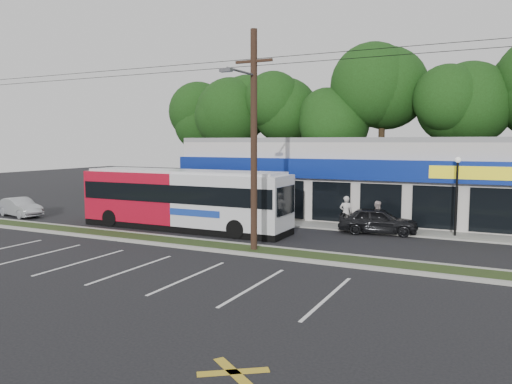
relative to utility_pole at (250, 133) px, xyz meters
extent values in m
plane|color=black|center=(-2.83, -0.93, -5.41)|extent=(120.00, 120.00, 0.00)
cube|color=#253616|center=(-2.83, 0.07, -5.35)|extent=(40.00, 1.60, 0.12)
cube|color=#9E9E93|center=(-2.83, -0.78, -5.34)|extent=(40.00, 0.25, 0.14)
cube|color=#9E9E93|center=(-2.83, 0.92, -5.34)|extent=(40.00, 0.25, 0.14)
cube|color=#9E9E93|center=(2.17, 8.07, -5.36)|extent=(32.00, 2.20, 0.10)
cube|color=beige|center=(2.67, 15.07, -2.91)|extent=(25.00, 12.00, 5.00)
cube|color=navy|center=(2.67, 8.82, -2.01)|extent=(25.00, 0.50, 1.20)
cube|color=black|center=(2.67, 9.01, -4.01)|extent=(24.00, 0.12, 2.40)
cube|color=yellow|center=(9.67, 8.55, -2.01)|extent=(6.00, 0.06, 0.70)
cube|color=gray|center=(2.67, 15.07, -0.26)|extent=(25.00, 12.00, 0.30)
cylinder|color=black|center=(0.17, 0.07, -0.41)|extent=(0.30, 0.30, 10.00)
cube|color=black|center=(0.17, 0.07, 3.19)|extent=(1.80, 0.12, 0.12)
cylinder|color=#59595E|center=(0.17, -1.13, 2.59)|extent=(0.10, 2.40, 0.10)
cube|color=#59595E|center=(0.17, -2.43, 2.49)|extent=(0.50, 0.25, 0.15)
cylinder|color=black|center=(-2.83, 0.07, 3.29)|extent=(50.00, 0.02, 0.02)
cylinder|color=black|center=(-2.83, 0.07, 2.99)|extent=(50.00, 0.02, 0.02)
cylinder|color=black|center=(8.17, 7.87, -3.41)|extent=(0.12, 0.12, 4.00)
sphere|color=silver|center=(8.17, 7.87, -1.31)|extent=(0.30, 0.30, 0.30)
cylinder|color=black|center=(-18.83, 25.07, -2.55)|extent=(0.56, 0.56, 5.72)
sphere|color=black|center=(-18.83, 25.07, 3.04)|extent=(6.76, 6.76, 6.76)
cylinder|color=black|center=(-13.83, 25.07, -2.55)|extent=(0.56, 0.56, 5.72)
sphere|color=black|center=(-13.83, 25.07, 3.04)|extent=(6.76, 6.76, 6.76)
cylinder|color=black|center=(-8.83, 25.07, -2.55)|extent=(0.56, 0.56, 5.72)
sphere|color=black|center=(-8.83, 25.07, 3.04)|extent=(6.76, 6.76, 6.76)
cylinder|color=black|center=(-3.83, 25.07, -2.55)|extent=(0.56, 0.56, 5.72)
sphere|color=black|center=(-3.83, 25.07, 3.04)|extent=(6.76, 6.76, 6.76)
cylinder|color=black|center=(1.17, 25.07, -2.55)|extent=(0.56, 0.56, 5.72)
sphere|color=black|center=(1.17, 25.07, 3.04)|extent=(6.76, 6.76, 6.76)
cylinder|color=black|center=(6.17, 25.07, -2.55)|extent=(0.56, 0.56, 5.72)
sphere|color=black|center=(6.17, 25.07, 3.04)|extent=(6.76, 6.76, 6.76)
cube|color=#B00D23|center=(-9.28, 3.56, -3.59)|extent=(6.35, 2.66, 2.91)
cube|color=silver|center=(-2.94, 3.58, -3.59)|extent=(6.35, 2.66, 2.91)
cube|color=black|center=(-6.11, 3.57, -5.21)|extent=(12.70, 2.63, 0.37)
cube|color=black|center=(-6.11, 3.57, -3.25)|extent=(12.44, 2.74, 1.00)
cube|color=black|center=(0.26, 3.59, -3.40)|extent=(0.07, 2.25, 1.48)
cube|color=#193899|center=(-4.52, 2.24, -4.20)|extent=(3.17, 0.04, 0.37)
cube|color=silver|center=(-6.11, 3.57, -2.09)|extent=(12.06, 2.41, 0.19)
cylinder|color=black|center=(-10.55, 2.36, -4.91)|extent=(1.02, 0.30, 1.02)
cylinder|color=black|center=(-10.56, 4.76, -4.91)|extent=(1.02, 0.30, 1.02)
cylinder|color=black|center=(-2.05, 2.38, -4.91)|extent=(1.02, 0.30, 1.02)
cylinder|color=black|center=(-2.06, 4.79, -4.91)|extent=(1.02, 0.30, 1.02)
imported|color=black|center=(4.27, 7.11, -4.69)|extent=(4.49, 2.43, 1.45)
imported|color=#A3A6AA|center=(-18.80, 2.67, -4.78)|extent=(4.04, 2.07, 1.27)
imported|color=beige|center=(2.32, 7.57, -4.44)|extent=(0.82, 0.67, 1.95)
imported|color=beige|center=(4.10, 7.57, -4.53)|extent=(0.92, 0.76, 1.76)
camera|label=1|loc=(10.28, -20.11, -0.36)|focal=35.00mm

